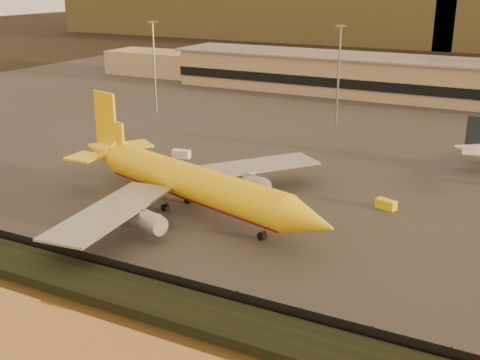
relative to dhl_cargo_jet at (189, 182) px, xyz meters
The scene contains 9 objects.
ground 16.30m from the dhl_cargo_jet, 42.25° to the right, with size 900.00×900.00×0.00m, color black.
embankment 30.00m from the dhl_cargo_jet, 67.37° to the right, with size 320.00×7.00×1.40m, color black.
tarmac 85.56m from the dhl_cargo_jet, 82.32° to the left, with size 320.00×220.00×0.20m, color #2D2D2D.
perimeter_fence 26.31m from the dhl_cargo_jet, 63.97° to the right, with size 300.00×0.05×2.20m, color black.
terminal_building 115.23m from the dhl_cargo_jet, 91.55° to the left, with size 202.00×25.00×12.60m.
apron_light_masts 70.59m from the dhl_cargo_jet, 67.78° to the left, with size 152.20×12.20×25.40m.
dhl_cargo_jet is the anchor object (origin of this frame).
gse_vehicle_yellow 33.26m from the dhl_cargo_jet, 30.02° to the left, with size 3.46×1.56×1.56m, color yellow.
gse_vehicle_white 31.73m from the dhl_cargo_jet, 125.33° to the left, with size 3.84×1.73×1.73m, color white.
Camera 1 is at (39.04, -67.85, 37.32)m, focal length 45.00 mm.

